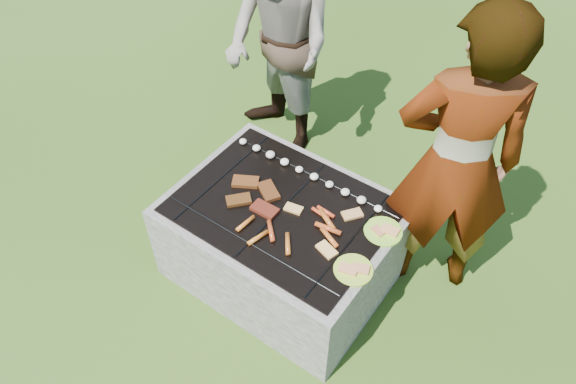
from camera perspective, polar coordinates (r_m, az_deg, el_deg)
name	(u,v)px	position (r m, az deg, el deg)	size (l,w,h in m)	color
lawn	(284,269)	(3.74, -0.45, -7.85)	(60.00, 60.00, 0.00)	#254210
fire_pit	(283,243)	(3.52, -0.48, -5.17)	(1.30, 1.00, 0.62)	#A69F93
mushrooms	(306,173)	(3.44, 1.88, 1.98)	(1.05, 0.06, 0.04)	white
pork_slabs	(255,195)	(3.32, -3.34, -0.29)	(0.40, 0.32, 0.02)	brown
sausages	(301,229)	(3.14, 1.30, -3.73)	(0.53, 0.47, 0.03)	#F24F27
bread_on_grate	(327,225)	(3.17, 3.99, -3.39)	(0.44, 0.42, 0.02)	#EDC979
plate_far	(384,231)	(3.19, 9.69, -3.96)	(0.24, 0.24, 0.03)	#D0DB34
plate_near	(353,270)	(3.01, 6.65, -7.85)	(0.26, 0.26, 0.03)	yellow
cook	(456,164)	(3.14, 16.73, 2.77)	(0.70, 0.46, 1.93)	#A39288
bystander	(279,45)	(4.05, -0.96, 14.72)	(0.88, 0.69, 1.81)	gray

